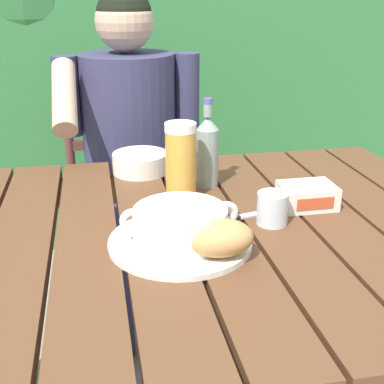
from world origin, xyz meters
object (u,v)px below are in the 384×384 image
at_px(person_eating, 130,147).
at_px(serving_plate, 180,242).
at_px(water_glass_small, 272,208).
at_px(chair_near_diner, 130,192).
at_px(beer_bottle, 207,150).
at_px(bread_roll, 220,238).
at_px(table_knife, 237,217).
at_px(beer_glass, 181,161).
at_px(soup_bowl, 180,223).
at_px(diner_bowl, 140,163).
at_px(butter_tub, 307,196).

xyz_separation_m(person_eating, serving_plate, (0.04, -0.79, 0.04)).
relative_size(person_eating, water_glass_small, 17.72).
relative_size(chair_near_diner, serving_plate, 3.42).
distance_m(chair_near_diner, beer_bottle, 0.79).
relative_size(bread_roll, table_knife, 0.84).
distance_m(bread_roll, table_knife, 0.19).
distance_m(bread_roll, beer_glass, 0.32).
height_order(soup_bowl, diner_bowl, soup_bowl).
bearing_deg(chair_near_diner, bread_roll, -84.67).
height_order(serving_plate, water_glass_small, water_glass_small).
bearing_deg(diner_bowl, beer_glass, -69.27).
height_order(beer_glass, butter_tub, beer_glass).
xyz_separation_m(beer_glass, diner_bowl, (-0.08, 0.21, -0.07)).
height_order(beer_bottle, diner_bowl, beer_bottle).
height_order(serving_plate, soup_bowl, soup_bowl).
height_order(person_eating, table_knife, person_eating).
relative_size(person_eating, bread_roll, 9.78).
xyz_separation_m(water_glass_small, butter_tub, (0.11, 0.07, -0.01)).
bearing_deg(water_glass_small, diner_bowl, 122.63).
distance_m(beer_bottle, table_knife, 0.23).
height_order(bread_roll, butter_tub, bread_roll).
relative_size(beer_glass, butter_tub, 1.49).
xyz_separation_m(chair_near_diner, bread_roll, (0.10, -1.06, 0.32)).
relative_size(butter_tub, diner_bowl, 0.82).
distance_m(table_knife, diner_bowl, 0.40).
height_order(beer_bottle, table_knife, beer_bottle).
relative_size(soup_bowl, beer_glass, 1.26).
bearing_deg(person_eating, chair_near_diner, 89.20).
relative_size(chair_near_diner, bread_roll, 7.68).
xyz_separation_m(water_glass_small, diner_bowl, (-0.25, 0.39, -0.01)).
bearing_deg(bread_roll, serving_plate, 130.60).
relative_size(bread_roll, beer_bottle, 0.56).
xyz_separation_m(soup_bowl, bread_roll, (0.06, -0.07, -0.00)).
xyz_separation_m(soup_bowl, table_knife, (0.15, 0.10, -0.04)).
bearing_deg(table_knife, soup_bowl, -146.84).
bearing_deg(butter_tub, beer_glass, 158.97).
bearing_deg(soup_bowl, diner_bowl, 94.58).
bearing_deg(butter_tub, person_eating, 118.64).
xyz_separation_m(serving_plate, table_knife, (0.15, 0.10, -0.00)).
distance_m(soup_bowl, water_glass_small, 0.22).
bearing_deg(serving_plate, chair_near_diner, 92.07).
bearing_deg(butter_tub, serving_plate, -158.01).
relative_size(serving_plate, butter_tub, 2.29).
relative_size(soup_bowl, butter_tub, 1.89).
xyz_separation_m(person_eating, water_glass_small, (0.25, -0.73, 0.07)).
xyz_separation_m(soup_bowl, beer_bottle, (0.12, 0.31, 0.05)).
xyz_separation_m(soup_bowl, butter_tub, (0.32, 0.13, -0.02)).
bearing_deg(diner_bowl, beer_bottle, -40.34).
height_order(beer_bottle, butter_tub, beer_bottle).
distance_m(water_glass_small, diner_bowl, 0.46).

